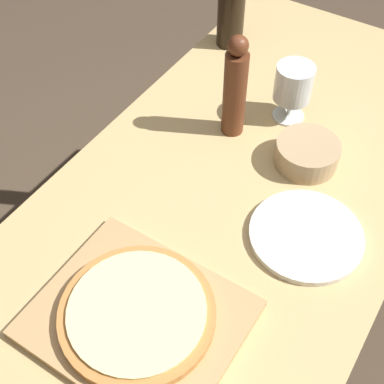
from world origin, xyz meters
TOP-DOWN VIEW (x-y plane):
  - ground_plane at (0.00, 0.00)m, footprint 12.00×12.00m
  - dining_table at (0.00, 0.00)m, footprint 0.70×1.60m
  - cutting_board at (0.01, -0.31)m, footprint 0.35×0.29m
  - pizza at (0.01, -0.31)m, footprint 0.27×0.27m
  - pepper_mill at (-0.10, 0.21)m, footprint 0.05×0.05m
  - wine_glass at (-0.01, 0.32)m, footprint 0.09×0.09m
  - small_bowl at (0.09, 0.20)m, footprint 0.14×0.14m
  - dinner_plate at (0.18, 0.01)m, footprint 0.22×0.22m

SIDE VIEW (x-z plane):
  - ground_plane at x=0.00m, z-range 0.00..0.00m
  - dining_table at x=0.00m, z-range 0.28..1.06m
  - dinner_plate at x=0.18m, z-range 0.78..0.79m
  - cutting_board at x=0.01m, z-range 0.78..0.80m
  - small_bowl at x=0.09m, z-range 0.78..0.83m
  - pizza at x=0.01m, z-range 0.80..0.82m
  - wine_glass at x=-0.01m, z-range 0.80..0.94m
  - pepper_mill at x=-0.10m, z-range 0.77..1.02m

